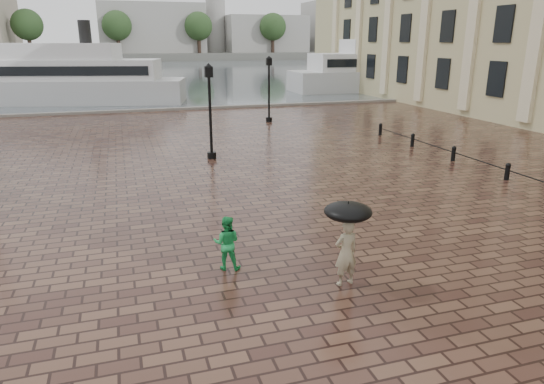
{
  "coord_description": "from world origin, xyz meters",
  "views": [
    {
      "loc": [
        -1.1,
        -9.12,
        5.55
      ],
      "look_at": [
        2.84,
        3.52,
        1.4
      ],
      "focal_mm": 32.0,
      "sensor_mm": 36.0,
      "label": 1
    }
  ],
  "objects": [
    {
      "name": "child_pedestrian",
      "position": [
        1.15,
        1.92,
        0.7
      ],
      "size": [
        0.83,
        0.74,
        1.4
      ],
      "primitive_type": "imported",
      "rotation": [
        0.0,
        0.0,
        2.78
      ],
      "color": "green",
      "rests_on": "ground"
    },
    {
      "name": "ferry_far",
      "position": [
        29.36,
        42.11,
        2.33
      ],
      "size": [
        23.77,
        6.22,
        7.76
      ],
      "rotation": [
        0.0,
        0.0,
        -0.02
      ],
      "color": "silver",
      "rests_on": "ground"
    },
    {
      "name": "far_trees",
      "position": [
        0.0,
        138.0,
        9.42
      ],
      "size": [
        188.0,
        8.0,
        13.5
      ],
      "color": "#2D2119",
      "rests_on": "ground"
    },
    {
      "name": "adult_pedestrian",
      "position": [
        3.64,
        0.26,
        0.81
      ],
      "size": [
        0.63,
        0.45,
        1.62
      ],
      "primitive_type": "imported",
      "rotation": [
        0.0,
        0.0,
        3.25
      ],
      "color": "gray",
      "rests_on": "ground"
    },
    {
      "name": "bollard_row",
      "position": [
        14.0,
        6.5,
        0.4
      ],
      "size": [
        0.22,
        21.22,
        0.73
      ],
      "color": "black",
      "rests_on": "ground"
    },
    {
      "name": "ground",
      "position": [
        0.0,
        0.0,
        0.0
      ],
      "size": [
        300.0,
        300.0,
        0.0
      ],
      "primitive_type": "plane",
      "color": "#331D17",
      "rests_on": "ground"
    },
    {
      "name": "harbour_water",
      "position": [
        0.0,
        92.0,
        0.0
      ],
      "size": [
        240.0,
        240.0,
        0.0
      ],
      "primitive_type": "plane",
      "color": "#41484F",
      "rests_on": "ground"
    },
    {
      "name": "umbrella",
      "position": [
        3.64,
        0.26,
        1.83
      ],
      "size": [
        1.1,
        1.1,
        1.12
      ],
      "color": "black",
      "rests_on": "ground"
    },
    {
      "name": "distant_skyline",
      "position": [
        48.14,
        150.0,
        9.45
      ],
      "size": [
        102.5,
        22.0,
        33.0
      ],
      "color": "gray",
      "rests_on": "ground"
    },
    {
      "name": "ferry_near",
      "position": [
        -6.1,
        39.89,
        2.19
      ],
      "size": [
        22.81,
        10.37,
        7.28
      ],
      "rotation": [
        0.0,
        0.0,
        -0.24
      ],
      "color": "silver",
      "rests_on": "ground"
    },
    {
      "name": "far_shore",
      "position": [
        0.0,
        160.0,
        1.0
      ],
      "size": [
        300.0,
        60.0,
        2.0
      ],
      "primitive_type": "cube",
      "color": "#4C4C47",
      "rests_on": "ground"
    },
    {
      "name": "street_lamps",
      "position": [
        -1.5,
        17.5,
        2.33
      ],
      "size": [
        21.44,
        14.44,
        4.4
      ],
      "color": "black",
      "rests_on": "ground"
    },
    {
      "name": "quay_edge",
      "position": [
        0.0,
        32.0,
        0.0
      ],
      "size": [
        80.0,
        0.6,
        0.3
      ],
      "primitive_type": "cube",
      "color": "slate",
      "rests_on": "ground"
    }
  ]
}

